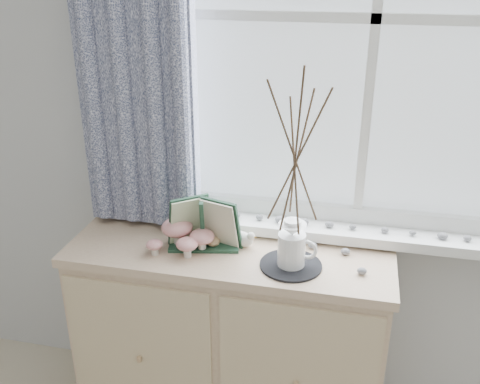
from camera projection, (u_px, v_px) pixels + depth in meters
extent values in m
cube|color=silver|center=(284.00, 114.00, 1.99)|extent=(4.00, 0.04, 2.60)
cube|color=silver|center=(376.00, 18.00, 1.78)|extent=(1.30, 0.01, 1.40)
cube|color=white|center=(355.00, 232.00, 2.02)|extent=(1.45, 0.16, 0.04)
cube|color=#091134|center=(131.00, 8.00, 1.82)|extent=(0.44, 0.06, 1.61)
cube|color=#CFB290|center=(231.00, 343.00, 2.16)|extent=(1.17, 0.43, 0.81)
cube|color=#CFB290|center=(230.00, 251.00, 1.99)|extent=(1.20, 0.45, 0.03)
cube|color=beige|center=(142.00, 369.00, 2.02)|extent=(0.55, 0.01, 0.75)
cylinder|color=silver|center=(178.00, 237.00, 1.98)|extent=(0.03, 0.03, 0.07)
ellipsoid|color=#A80A05|center=(177.00, 227.00, 1.96)|extent=(0.12, 0.12, 0.06)
cylinder|color=silver|center=(187.00, 251.00, 1.91)|extent=(0.03, 0.03, 0.05)
ellipsoid|color=#A80A05|center=(187.00, 244.00, 1.89)|extent=(0.08, 0.08, 0.04)
cylinder|color=silver|center=(155.00, 250.00, 1.92)|extent=(0.03, 0.03, 0.04)
ellipsoid|color=#A80A05|center=(154.00, 245.00, 1.91)|extent=(0.06, 0.06, 0.03)
cylinder|color=silver|center=(202.00, 244.00, 1.94)|extent=(0.03, 0.03, 0.06)
ellipsoid|color=#A80A05|center=(202.00, 237.00, 1.93)|extent=(0.09, 0.09, 0.05)
ellipsoid|color=tan|center=(213.00, 242.00, 1.97)|extent=(0.05, 0.04, 0.06)
ellipsoid|color=tan|center=(208.00, 232.00, 2.04)|extent=(0.05, 0.04, 0.06)
cylinder|color=black|center=(291.00, 265.00, 1.86)|extent=(0.22, 0.22, 0.01)
cylinder|color=white|center=(291.00, 249.00, 1.83)|extent=(0.10, 0.10, 0.12)
cone|color=white|center=(292.00, 229.00, 1.80)|extent=(0.10, 0.10, 0.04)
cylinder|color=white|center=(293.00, 224.00, 1.79)|extent=(0.06, 0.06, 0.03)
torus|color=white|center=(307.00, 250.00, 1.82)|extent=(0.07, 0.02, 0.07)
ellipsoid|color=gray|center=(296.00, 267.00, 1.83)|extent=(0.03, 0.03, 0.02)
ellipsoid|color=gray|center=(313.00, 245.00, 1.97)|extent=(0.03, 0.03, 0.02)
ellipsoid|color=gray|center=(362.00, 271.00, 1.81)|extent=(0.03, 0.03, 0.02)
ellipsoid|color=gray|center=(282.00, 237.00, 2.03)|extent=(0.03, 0.03, 0.02)
ellipsoid|color=gray|center=(345.00, 252.00, 1.92)|extent=(0.03, 0.03, 0.02)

